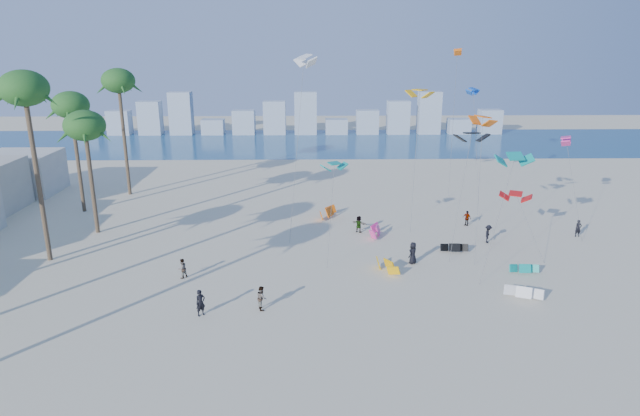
{
  "coord_description": "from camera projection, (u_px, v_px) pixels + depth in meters",
  "views": [
    {
      "loc": [
        2.15,
        -27.87,
        17.92
      ],
      "look_at": [
        3.0,
        16.0,
        4.5
      ],
      "focal_mm": 30.66,
      "sensor_mm": 36.0,
      "label": 1
    }
  ],
  "objects": [
    {
      "name": "kitesurfers_far",
      "position": [
        407.0,
        237.0,
        49.73
      ],
      "size": [
        36.52,
        13.32,
        1.87
      ],
      "color": "black",
      "rests_on": "ground"
    },
    {
      "name": "flying_kites",
      "position": [
        450.0,
        110.0,
        50.0
      ],
      "size": [
        27.61,
        29.01,
        17.57
      ],
      "color": "#0B8C82",
      "rests_on": "ground"
    },
    {
      "name": "kitesurfer_mid",
      "position": [
        262.0,
        298.0,
        37.93
      ],
      "size": [
        0.86,
        0.98,
        1.71
      ],
      "primitive_type": "imported",
      "rotation": [
        0.0,
        0.0,
        1.86
      ],
      "color": "gray",
      "rests_on": "ground"
    },
    {
      "name": "ocean",
      "position": [
        298.0,
        143.0,
        100.68
      ],
      "size": [
        220.0,
        220.0,
        0.0
      ],
      "primitive_type": "plane",
      "color": "navy",
      "rests_on": "ground"
    },
    {
      "name": "palm_row",
      "position": [
        17.0,
        122.0,
        43.46
      ],
      "size": [
        9.41,
        44.8,
        15.85
      ],
      "color": "brown",
      "rests_on": "ground"
    },
    {
      "name": "kitesurfer_near",
      "position": [
        201.0,
        303.0,
        37.02
      ],
      "size": [
        0.81,
        0.77,
        1.86
      ],
      "primitive_type": "imported",
      "rotation": [
        0.0,
        0.0,
        0.66
      ],
      "color": "black",
      "rests_on": "ground"
    },
    {
      "name": "ground",
      "position": [
        274.0,
        362.0,
        31.85
      ],
      "size": [
        220.0,
        220.0,
        0.0
      ],
      "primitive_type": "plane",
      "color": "beige",
      "rests_on": "ground"
    },
    {
      "name": "distant_skyline",
      "position": [
        293.0,
        119.0,
        109.32
      ],
      "size": [
        85.0,
        3.0,
        8.4
      ],
      "color": "#9EADBF",
      "rests_on": "ground"
    },
    {
      "name": "grounded_kites",
      "position": [
        406.0,
        244.0,
        49.03
      ],
      "size": [
        17.76,
        22.19,
        1.05
      ],
      "color": "#EAA90C",
      "rests_on": "ground"
    }
  ]
}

